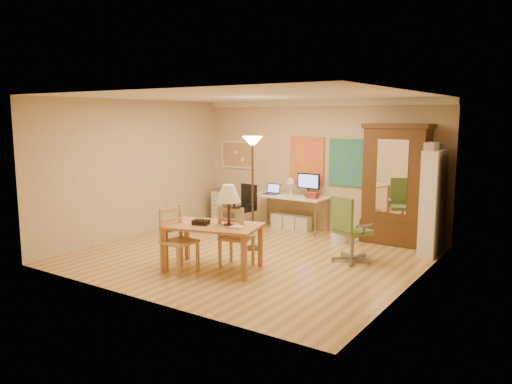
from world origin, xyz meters
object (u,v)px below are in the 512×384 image
Objects in this scene: dining_table at (219,216)px; office_chair_green at (350,244)px; office_chair_black at (244,218)px; armoire at (396,192)px; bookshelf at (433,203)px; computer_desk at (292,209)px.

dining_table reaches higher than office_chair_green.
dining_table is 1.68× the size of office_chair_black.
office_chair_green is 0.49× the size of armoire.
bookshelf is at bearing -29.16° from armoire.
armoire is at bearing 12.52° from office_chair_black.
dining_table reaches higher than office_chair_black.
office_chair_green is (2.81, -0.95, 0.04)m from office_chair_black.
bookshelf is (0.98, 1.18, 0.61)m from office_chair_green.
office_chair_green is at bearing -18.64° from office_chair_black.
dining_table is at bearing -81.69° from computer_desk.
dining_table is at bearing -118.58° from armoire.
armoire is (1.72, 3.16, 0.13)m from dining_table.
dining_table is 3.70m from bookshelf.
office_chair_black is (-0.84, -0.59, -0.19)m from computer_desk.
computer_desk reaches higher than office_chair_green.
office_chair_black is at bearing 161.36° from office_chair_green.
office_chair_green is at bearing -129.82° from bookshelf.
dining_table is 0.88× the size of bookshelf.
armoire reaches higher than bookshelf.
bookshelf reaches higher than computer_desk.
bookshelf is at bearing -6.89° from computer_desk.
computer_desk is 2.24m from armoire.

